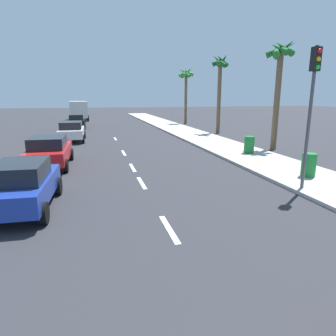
# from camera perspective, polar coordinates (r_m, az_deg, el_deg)

# --- Properties ---
(ground_plane) EXTENTS (160.00, 160.00, 0.00)m
(ground_plane) POSITION_cam_1_polar(r_m,az_deg,el_deg) (19.65, -8.62, 3.12)
(ground_plane) COLOR #2D2D33
(sidewalk_strip) EXTENTS (3.60, 80.00, 0.14)m
(sidewalk_strip) POSITION_cam_1_polar(r_m,az_deg,el_deg) (23.32, 8.53, 4.93)
(sidewalk_strip) COLOR #B2ADA3
(sidewalk_strip) RESTS_ON ground
(lane_stripe_2) EXTENTS (0.16, 1.80, 0.01)m
(lane_stripe_2) POSITION_cam_1_polar(r_m,az_deg,el_deg) (8.26, 0.21, -11.55)
(lane_stripe_2) COLOR white
(lane_stripe_2) RESTS_ON ground
(lane_stripe_3) EXTENTS (0.16, 1.80, 0.01)m
(lane_stripe_3) POSITION_cam_1_polar(r_m,az_deg,el_deg) (12.45, -5.07, -2.85)
(lane_stripe_3) COLOR white
(lane_stripe_3) RESTS_ON ground
(lane_stripe_4) EXTENTS (0.16, 1.80, 0.01)m
(lane_stripe_4) POSITION_cam_1_polar(r_m,az_deg,el_deg) (15.15, -6.81, 0.08)
(lane_stripe_4) COLOR white
(lane_stripe_4) RESTS_ON ground
(lane_stripe_5) EXTENTS (0.16, 1.80, 0.01)m
(lane_stripe_5) POSITION_cam_1_polar(r_m,az_deg,el_deg) (19.18, -8.47, 2.88)
(lane_stripe_5) COLOR white
(lane_stripe_5) RESTS_ON ground
(lane_stripe_6) EXTENTS (0.16, 1.80, 0.01)m
(lane_stripe_6) POSITION_cam_1_polar(r_m,az_deg,el_deg) (25.76, -10.06, 5.53)
(lane_stripe_6) COLOR white
(lane_stripe_6) RESTS_ON ground
(parked_car_blue) EXTENTS (1.99, 3.99, 1.57)m
(parked_car_blue) POSITION_cam_1_polar(r_m,az_deg,el_deg) (10.34, -26.04, -2.85)
(parked_car_blue) COLOR #1E389E
(parked_car_blue) RESTS_ON ground
(parked_car_red) EXTENTS (2.10, 4.39, 1.57)m
(parked_car_red) POSITION_cam_1_polar(r_m,az_deg,el_deg) (16.22, -21.78, 3.11)
(parked_car_red) COLOR red
(parked_car_red) RESTS_ON ground
(parked_car_white) EXTENTS (2.06, 4.37, 1.57)m
(parked_car_white) POSITION_cam_1_polar(r_m,az_deg,el_deg) (25.15, -17.97, 6.81)
(parked_car_white) COLOR white
(parked_car_white) RESTS_ON ground
(parked_car_black) EXTENTS (1.84, 3.92, 1.57)m
(parked_car_black) POSITION_cam_1_polar(r_m,az_deg,el_deg) (34.72, -17.09, 8.56)
(parked_car_black) COLOR black
(parked_car_black) RESTS_ON ground
(delivery_truck) EXTENTS (2.90, 6.34, 2.80)m
(delivery_truck) POSITION_cam_1_polar(r_m,az_deg,el_deg) (46.82, -16.73, 10.55)
(delivery_truck) COLOR beige
(delivery_truck) RESTS_ON ground
(palm_tree_mid) EXTENTS (1.88, 1.80, 7.12)m
(palm_tree_mid) POSITION_cam_1_polar(r_m,az_deg,el_deg) (21.19, 20.57, 17.49)
(palm_tree_mid) COLOR brown
(palm_tree_mid) RESTS_ON ground
(palm_tree_far) EXTENTS (1.61, 1.87, 7.44)m
(palm_tree_far) POSITION_cam_1_polar(r_m,az_deg,el_deg) (29.26, 9.90, 17.26)
(palm_tree_far) COLOR brown
(palm_tree_far) RESTS_ON ground
(palm_tree_distant) EXTENTS (1.97, 1.98, 7.18)m
(palm_tree_distant) POSITION_cam_1_polar(r_m,az_deg,el_deg) (39.14, 3.45, 16.66)
(palm_tree_distant) COLOR brown
(palm_tree_distant) RESTS_ON ground
(traffic_signal) EXTENTS (0.28, 0.33, 5.20)m
(traffic_signal) POSITION_cam_1_polar(r_m,az_deg,el_deg) (11.92, 25.88, 12.71)
(traffic_signal) COLOR #4C4C51
(traffic_signal) RESTS_ON ground
(trash_bin_near) EXTENTS (0.60, 0.60, 1.01)m
(trash_bin_near) POSITION_cam_1_polar(r_m,az_deg,el_deg) (14.13, 25.31, 0.54)
(trash_bin_near) COLOR #19722D
(trash_bin_near) RESTS_ON sidewalk_strip
(trash_bin_far) EXTENTS (0.60, 0.60, 1.02)m
(trash_bin_far) POSITION_cam_1_polar(r_m,az_deg,el_deg) (18.79, 15.26, 4.32)
(trash_bin_far) COLOR #19722D
(trash_bin_far) RESTS_ON sidewalk_strip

